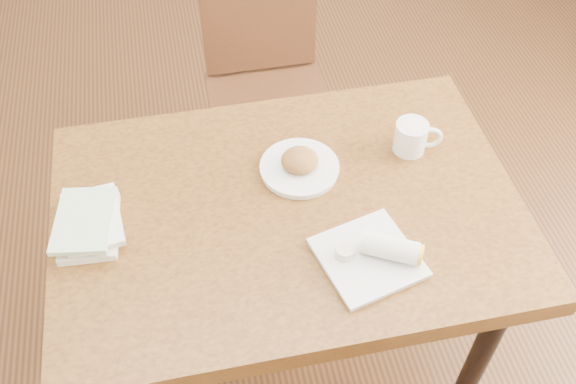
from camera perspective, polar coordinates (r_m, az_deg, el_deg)
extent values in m
cube|color=#472814|center=(2.23, 0.00, -13.74)|extent=(4.00, 5.00, 0.01)
cube|color=brown|center=(1.62, 0.00, -1.86)|extent=(1.17, 0.81, 0.06)
cylinder|color=black|center=(1.91, 16.76, -13.64)|extent=(0.06, 0.06, 0.69)
cylinder|color=black|center=(2.11, -14.71, -4.08)|extent=(0.06, 0.06, 0.69)
cylinder|color=black|center=(2.20, 10.78, -0.09)|extent=(0.06, 0.06, 0.69)
cylinder|color=#442413|center=(2.61, 1.72, 6.64)|extent=(0.04, 0.04, 0.45)
cylinder|color=#442413|center=(2.57, -6.17, 5.54)|extent=(0.04, 0.04, 0.45)
cylinder|color=#442413|center=(2.36, 3.61, 0.88)|extent=(0.04, 0.04, 0.45)
cylinder|color=#442413|center=(2.32, -5.05, -0.42)|extent=(0.04, 0.04, 0.45)
cube|color=#442413|center=(2.29, -1.60, 7.63)|extent=(0.42, 0.42, 0.04)
cube|color=#442413|center=(2.28, -2.63, 15.65)|extent=(0.40, 0.04, 0.45)
cylinder|color=white|center=(1.67, 1.03, 2.07)|extent=(0.20, 0.20, 0.01)
cylinder|color=white|center=(1.67, 1.03, 2.29)|extent=(0.21, 0.21, 0.01)
ellipsoid|color=#B27538|center=(1.65, 1.04, 2.85)|extent=(0.11, 0.11, 0.05)
cylinder|color=white|center=(1.73, 10.84, 4.82)|extent=(0.09, 0.09, 0.09)
torus|color=white|center=(1.74, 12.47, 4.74)|extent=(0.07, 0.03, 0.07)
cylinder|color=tan|center=(1.71, 11.03, 5.78)|extent=(0.08, 0.08, 0.01)
cylinder|color=#F2E5CC|center=(1.71, 11.04, 5.85)|extent=(0.05, 0.05, 0.00)
cube|color=white|center=(1.50, 7.11, -5.90)|extent=(0.25, 0.25, 0.01)
cube|color=white|center=(1.50, 7.14, -5.71)|extent=(0.26, 0.26, 0.01)
cylinder|color=white|center=(1.48, 9.04, -4.92)|extent=(0.14, 0.11, 0.05)
cylinder|color=yellow|center=(1.48, 11.52, -5.46)|extent=(0.04, 0.05, 0.05)
cylinder|color=silver|center=(1.48, 5.08, -5.29)|extent=(0.05, 0.05, 0.03)
cylinder|color=red|center=(1.47, 5.11, -5.07)|extent=(0.04, 0.04, 0.01)
cube|color=white|center=(1.61, -17.21, -3.05)|extent=(0.15, 0.21, 0.02)
cube|color=silver|center=(1.60, -17.00, -2.33)|extent=(0.15, 0.20, 0.02)
cube|color=#77B176|center=(1.59, -17.68, -2.39)|extent=(0.16, 0.21, 0.01)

